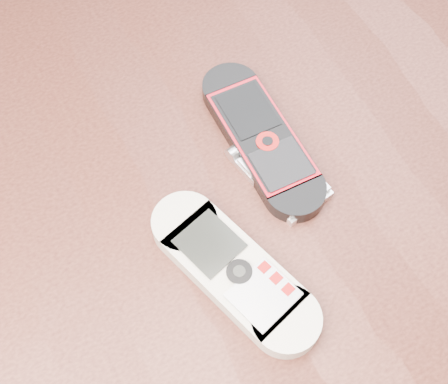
{
  "coord_description": "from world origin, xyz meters",
  "views": [
    {
      "loc": [
        -0.11,
        -0.22,
        1.21
      ],
      "look_at": [
        0.01,
        0.0,
        0.76
      ],
      "focal_mm": 50.0,
      "sensor_mm": 36.0,
      "label": 1
    }
  ],
  "objects_px": {
    "table": "(219,250)",
    "nokia_black_red": "(261,138)",
    "nokia_white": "(233,270)",
    "motorola_razr": "(281,175)"
  },
  "relations": [
    {
      "from": "table",
      "to": "nokia_white",
      "type": "bearing_deg",
      "value": -107.05
    },
    {
      "from": "table",
      "to": "nokia_black_red",
      "type": "distance_m",
      "value": 0.13
    },
    {
      "from": "table",
      "to": "nokia_white",
      "type": "xyz_separation_m",
      "value": [
        -0.02,
        -0.06,
        0.11
      ]
    },
    {
      "from": "table",
      "to": "motorola_razr",
      "type": "relative_size",
      "value": 13.22
    },
    {
      "from": "nokia_black_red",
      "to": "motorola_razr",
      "type": "distance_m",
      "value": 0.04
    },
    {
      "from": "table",
      "to": "nokia_black_red",
      "type": "bearing_deg",
      "value": 30.16
    },
    {
      "from": "motorola_razr",
      "to": "nokia_white",
      "type": "bearing_deg",
      "value": -153.19
    },
    {
      "from": "table",
      "to": "nokia_black_red",
      "type": "relative_size",
      "value": 7.06
    },
    {
      "from": "nokia_white",
      "to": "motorola_razr",
      "type": "distance_m",
      "value": 0.1
    },
    {
      "from": "nokia_white",
      "to": "motorola_razr",
      "type": "height_order",
      "value": "nokia_white"
    }
  ]
}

